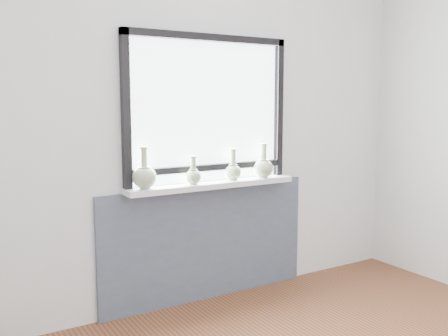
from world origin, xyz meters
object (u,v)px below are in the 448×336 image
vase_a (144,176)px  vase_b (193,175)px  vase_d (263,167)px  windowsill (213,185)px  vase_c (233,170)px

vase_a → vase_b: 0.36m
vase_a → vase_d: (0.97, -0.01, -0.00)m
windowsill → vase_a: (-0.53, -0.01, 0.11)m
vase_a → vase_d: 0.97m
vase_b → vase_c: bearing=4.1°
vase_c → vase_d: vase_d is taller
vase_a → vase_c: 0.70m
windowsill → vase_a: 0.54m
windowsill → vase_b: (-0.17, -0.02, 0.09)m
vase_a → windowsill: bearing=0.7°
windowsill → vase_c: vase_c is taller
vase_b → vase_c: (0.34, 0.02, 0.01)m
vase_a → vase_b: size_ratio=1.40×
windowsill → vase_c: bearing=0.5°
windowsill → vase_b: vase_b is taller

